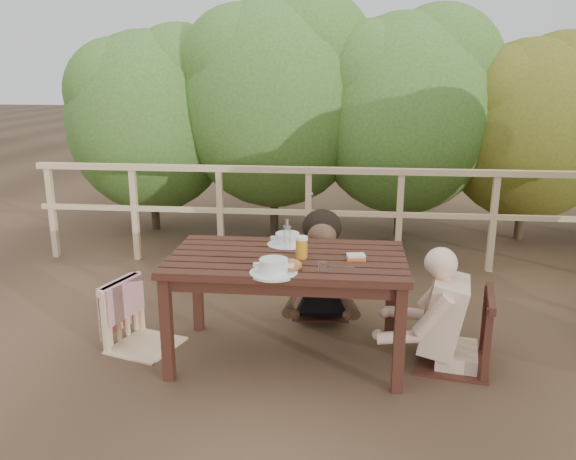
# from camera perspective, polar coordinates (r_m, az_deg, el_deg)

# --- Properties ---
(ground) EXTENTS (60.00, 60.00, 0.00)m
(ground) POSITION_cam_1_polar(r_m,az_deg,el_deg) (4.13, -0.07, -12.33)
(ground) COLOR brown
(ground) RESTS_ON ground
(table) EXTENTS (1.56, 0.88, 0.72)m
(table) POSITION_cam_1_polar(r_m,az_deg,el_deg) (3.97, -0.08, -7.71)
(table) COLOR #341811
(table) RESTS_ON ground
(chair_left) EXTENTS (0.56, 0.56, 0.89)m
(chair_left) POSITION_cam_1_polar(r_m,az_deg,el_deg) (4.21, -14.14, -5.58)
(chair_left) COLOR #E3BB8C
(chair_left) RESTS_ON ground
(chair_far) EXTENTS (0.47, 0.47, 0.90)m
(chair_far) POSITION_cam_1_polar(r_m,az_deg,el_deg) (4.68, 3.28, -2.93)
(chair_far) COLOR #341811
(chair_far) RESTS_ON ground
(chair_right) EXTENTS (0.57, 0.57, 0.99)m
(chair_right) POSITION_cam_1_polar(r_m,az_deg,el_deg) (3.99, 16.24, -6.14)
(chair_right) COLOR #341811
(chair_right) RESTS_ON ground
(woman) EXTENTS (0.59, 0.71, 1.37)m
(woman) POSITION_cam_1_polar(r_m,az_deg,el_deg) (4.64, 3.33, -0.11)
(woman) COLOR black
(woman) RESTS_ON ground
(diner_right) EXTENTS (0.75, 0.65, 1.33)m
(diner_right) POSITION_cam_1_polar(r_m,az_deg,el_deg) (3.94, 16.85, -3.86)
(diner_right) COLOR #D2B08F
(diner_right) RESTS_ON ground
(railing) EXTENTS (5.60, 0.10, 1.01)m
(railing) POSITION_cam_1_polar(r_m,az_deg,el_deg) (5.82, 2.01, 1.29)
(railing) COLOR #E3BB8C
(railing) RESTS_ON ground
(hedge_row) EXTENTS (6.60, 1.60, 3.80)m
(hedge_row) POSITION_cam_1_polar(r_m,az_deg,el_deg) (6.84, 6.33, 15.10)
(hedge_row) COLOR #3F6627
(hedge_row) RESTS_ON ground
(soup_near) EXTENTS (0.30, 0.30, 0.10)m
(soup_near) POSITION_cam_1_polar(r_m,az_deg,el_deg) (3.52, -1.43, -3.63)
(soup_near) COLOR silver
(soup_near) RESTS_ON table
(soup_far) EXTENTS (0.29, 0.29, 0.10)m
(soup_far) POSITION_cam_1_polar(r_m,az_deg,el_deg) (4.09, -0.05, -0.94)
(soup_far) COLOR silver
(soup_far) RESTS_ON table
(bread_roll) EXTENTS (0.14, 0.11, 0.08)m
(bread_roll) POSITION_cam_1_polar(r_m,az_deg,el_deg) (3.57, 0.26, -3.49)
(bread_roll) COLOR #995B28
(bread_roll) RESTS_ON table
(beer_glass) EXTENTS (0.08, 0.08, 0.16)m
(beer_glass) POSITION_cam_1_polar(r_m,az_deg,el_deg) (3.79, 1.34, -1.79)
(beer_glass) COLOR orange
(beer_glass) RESTS_ON table
(bottle) EXTENTS (0.05, 0.05, 0.23)m
(bottle) POSITION_cam_1_polar(r_m,az_deg,el_deg) (3.95, -0.09, -0.54)
(bottle) COLOR white
(bottle) RESTS_ON table
(tumbler) EXTENTS (0.06, 0.06, 0.08)m
(tumbler) POSITION_cam_1_polar(r_m,az_deg,el_deg) (3.54, 3.51, -3.73)
(tumbler) COLOR silver
(tumbler) RESTS_ON table
(butter_tub) EXTENTS (0.13, 0.10, 0.05)m
(butter_tub) POSITION_cam_1_polar(r_m,az_deg,el_deg) (3.79, 6.69, -2.75)
(butter_tub) COLOR silver
(butter_tub) RESTS_ON table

